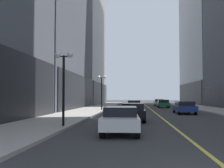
{
  "coord_description": "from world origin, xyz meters",
  "views": [
    {
      "loc": [
        -2.32,
        -4.81,
        1.83
      ],
      "look_at": [
        -4.89,
        25.9,
        3.26
      ],
      "focal_mm": 43.26,
      "sensor_mm": 36.0,
      "label": 1
    }
  ],
  "objects": [
    {
      "name": "street_lamp_left_near",
      "position": [
        -6.4,
        10.42,
        3.26
      ],
      "size": [
        1.06,
        0.36,
        4.43
      ],
      "color": "black",
      "rests_on": "ground"
    },
    {
      "name": "car_silver",
      "position": [
        2.46,
        49.08,
        0.72
      ],
      "size": [
        1.83,
        4.38,
        1.32
      ],
      "color": "#B7B7BC",
      "rests_on": "ground"
    },
    {
      "name": "sidewalk_left",
      "position": [
        -8.25,
        35.0,
        0.07
      ],
      "size": [
        4.5,
        78.0,
        0.15
      ],
      "primitive_type": "cube",
      "color": "#ADA8A0",
      "rests_on": "ground"
    },
    {
      "name": "lane_centre_stripe",
      "position": [
        0.0,
        35.0,
        0.0
      ],
      "size": [
        0.16,
        70.0,
        0.01
      ],
      "primitive_type": "cube",
      "color": "#E5D64C",
      "rests_on": "ground"
    },
    {
      "name": "sidewalk_right",
      "position": [
        8.25,
        35.0,
        0.07
      ],
      "size": [
        4.5,
        78.0,
        0.15
      ],
      "primitive_type": "cube",
      "color": "#ADA8A0",
      "rests_on": "ground"
    },
    {
      "name": "street_lamp_left_far",
      "position": [
        -6.4,
        28.52,
        3.26
      ],
      "size": [
        1.06,
        0.36,
        4.43
      ],
      "color": "black",
      "rests_on": "ground"
    },
    {
      "name": "car_blue",
      "position": [
        2.94,
        24.39,
        0.72
      ],
      "size": [
        1.88,
        4.78,
        1.32
      ],
      "color": "navy",
      "rests_on": "ground"
    },
    {
      "name": "car_white",
      "position": [
        -3.02,
        8.52,
        0.72
      ],
      "size": [
        1.89,
        4.06,
        1.32
      ],
      "color": "silver",
      "rests_on": "ground"
    },
    {
      "name": "ground_plane",
      "position": [
        0.0,
        35.0,
        0.0
      ],
      "size": [
        200.0,
        200.0,
        0.0
      ],
      "primitive_type": "plane",
      "color": "#38383A"
    },
    {
      "name": "car_yellow",
      "position": [
        -2.43,
        31.07,
        0.72
      ],
      "size": [
        1.97,
        4.18,
        1.32
      ],
      "color": "yellow",
      "rests_on": "ground"
    },
    {
      "name": "car_green",
      "position": [
        2.38,
        40.38,
        0.72
      ],
      "size": [
        1.93,
        4.63,
        1.32
      ],
      "color": "#196038",
      "rests_on": "ground"
    },
    {
      "name": "car_black",
      "position": [
        -2.43,
        15.49,
        0.72
      ],
      "size": [
        1.78,
        4.36,
        1.32
      ],
      "color": "black",
      "rests_on": "ground"
    }
  ]
}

